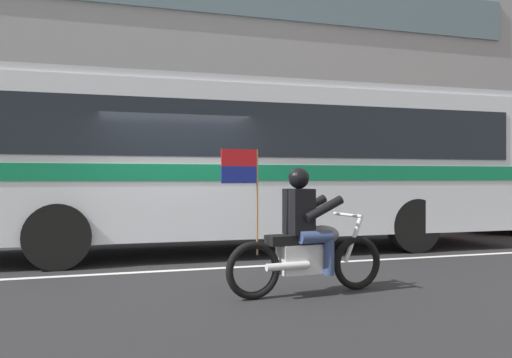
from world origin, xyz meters
name	(u,v)px	position (x,y,z in m)	size (l,w,h in m)	color
ground_plane	(177,264)	(0.00, 0.00, 0.00)	(60.00, 60.00, 0.00)	black
sidewalk_curb	(146,231)	(0.00, 5.10, 0.07)	(28.00, 3.80, 0.15)	gray
lane_center_stripe	(183,270)	(0.00, -0.60, 0.00)	(26.60, 0.14, 0.01)	silver
office_building_facade	(138,55)	(0.00, 7.39, 5.13)	(28.00, 0.89, 10.24)	gray
transit_bus	(246,155)	(1.54, 1.19, 1.88)	(11.08, 2.75, 3.22)	silver
motorcycle_with_rider	(306,240)	(1.15, -2.76, 0.67)	(2.19, 0.65, 1.78)	black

